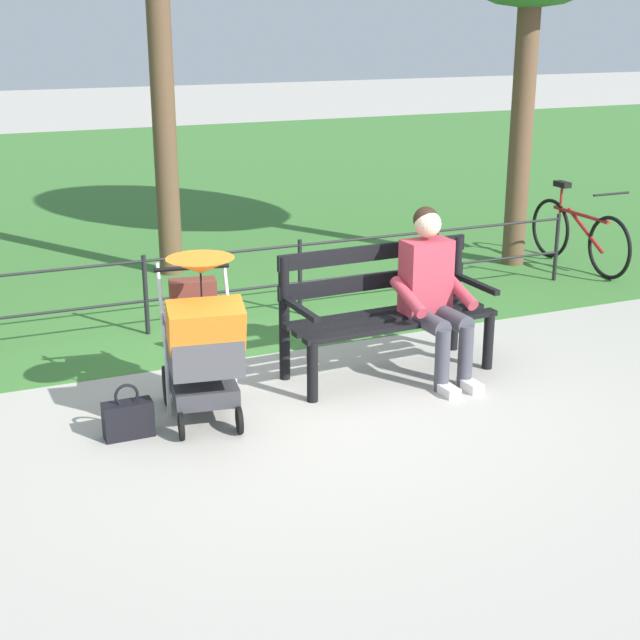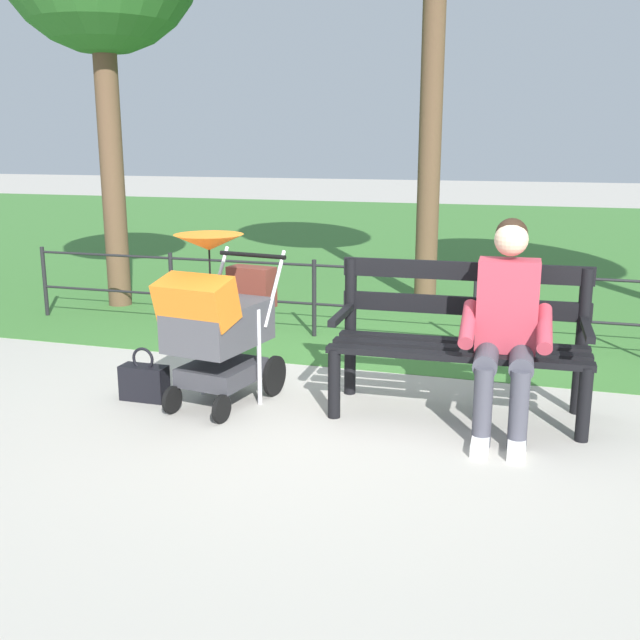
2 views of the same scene
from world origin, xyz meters
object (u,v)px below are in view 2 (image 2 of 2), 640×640
object	(u,v)px
person_on_bench	(506,321)
handbag	(144,382)
park_bench	(460,333)
stroller	(218,318)

from	to	relation	value
person_on_bench	handbag	world-z (taller)	person_on_bench
park_bench	person_on_bench	xyz separation A→B (m)	(-0.29, 0.22, 0.15)
handbag	park_bench	bearing A→B (deg)	-168.99
stroller	handbag	size ratio (longest dim) A/B	3.11
park_bench	stroller	size ratio (longest dim) A/B	1.41
park_bench	person_on_bench	distance (m)	0.40
park_bench	person_on_bench	world-z (taller)	person_on_bench
person_on_bench	stroller	distance (m)	1.82
person_on_bench	handbag	distance (m)	2.42
park_bench	stroller	bearing A→B (deg)	12.49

